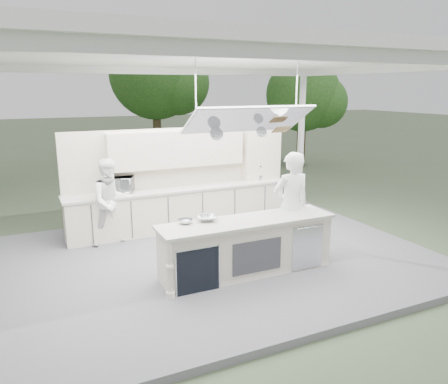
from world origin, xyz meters
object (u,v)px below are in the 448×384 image
head_chef (291,206)px  sous_chef (111,202)px  demo_island (246,247)px  back_counter (181,208)px

head_chef → sous_chef: bearing=-34.5°
demo_island → head_chef: (1.07, 0.28, 0.53)m
head_chef → sous_chef: head_chef is taller
demo_island → back_counter: (-0.18, 2.81, 0.00)m
sous_chef → head_chef: bearing=-46.9°
back_counter → head_chef: (1.25, -2.53, 0.53)m
demo_island → sous_chef: 3.06m
head_chef → sous_chef: 3.59m
demo_island → back_counter: 2.82m
back_counter → sous_chef: bearing=-167.7°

